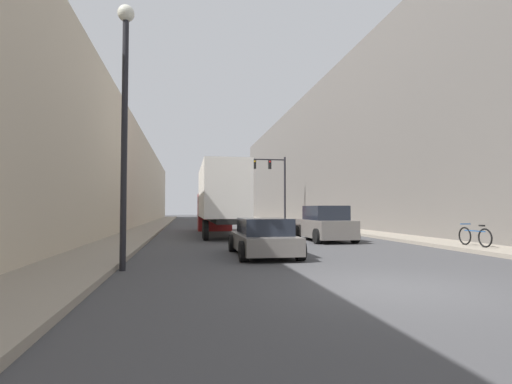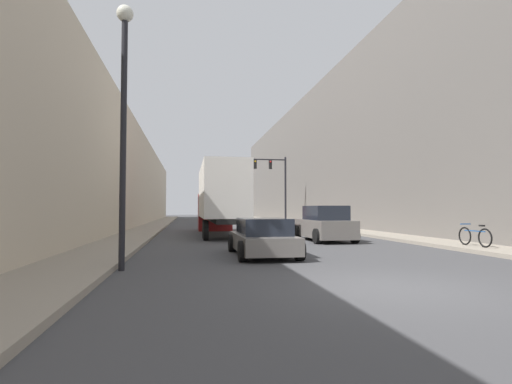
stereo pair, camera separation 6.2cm
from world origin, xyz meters
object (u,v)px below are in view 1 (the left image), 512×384
(sedan_car, at_px, (263,238))
(street_lamp, at_px, (125,99))
(suv_car, at_px, (324,224))
(traffic_signal_gantry, at_px, (269,176))
(semi_truck, at_px, (220,198))
(parked_bicycle, at_px, (475,236))

(sedan_car, height_order, street_lamp, street_lamp)
(suv_car, height_order, traffic_signal_gantry, traffic_signal_gantry)
(suv_car, bearing_deg, traffic_signal_gantry, 85.83)
(semi_truck, distance_m, suv_car, 7.63)
(suv_car, relative_size, street_lamp, 0.65)
(semi_truck, height_order, parked_bicycle, semi_truck)
(sedan_car, bearing_deg, semi_truck, 92.79)
(traffic_signal_gantry, distance_m, parked_bicycle, 26.43)
(sedan_car, distance_m, suv_car, 7.07)
(suv_car, height_order, street_lamp, street_lamp)
(sedan_car, relative_size, parked_bicycle, 2.32)
(street_lamp, bearing_deg, semi_truck, 75.47)
(sedan_car, height_order, traffic_signal_gantry, traffic_signal_gantry)
(street_lamp, relative_size, parked_bicycle, 3.83)
(semi_truck, height_order, sedan_car, semi_truck)
(traffic_signal_gantry, distance_m, street_lamp, 30.60)
(traffic_signal_gantry, bearing_deg, sedan_car, -102.22)
(semi_truck, distance_m, street_lamp, 14.69)
(street_lamp, xyz_separation_m, parked_bicycle, (12.64, 3.04, -3.94))
(sedan_car, bearing_deg, parked_bicycle, 2.90)
(semi_truck, xyz_separation_m, street_lamp, (-3.65, -14.07, 2.17))
(street_lamp, bearing_deg, sedan_car, 31.81)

